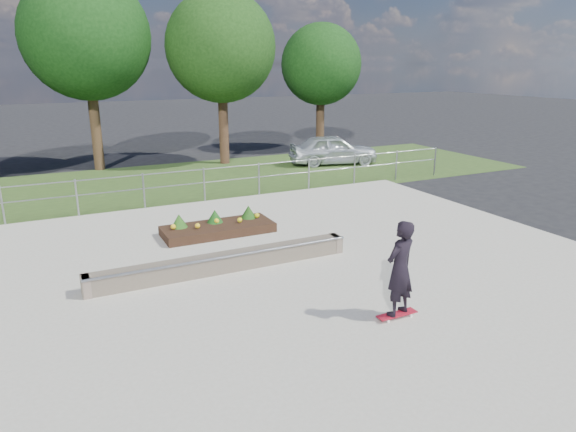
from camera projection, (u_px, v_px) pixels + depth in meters
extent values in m
plane|color=black|center=(310.00, 284.00, 10.97)|extent=(120.00, 120.00, 0.00)
cube|color=#2D461C|center=(179.00, 182.00, 20.43)|extent=(30.00, 8.00, 0.02)
cube|color=#A4A092|center=(310.00, 283.00, 10.96)|extent=(15.00, 15.00, 0.06)
cylinder|color=gray|center=(2.00, 206.00, 14.72)|extent=(0.06, 0.06, 1.20)
cylinder|color=#999CA2|center=(77.00, 199.00, 15.56)|extent=(0.06, 0.06, 1.20)
cylinder|color=gray|center=(144.00, 192.00, 16.41)|extent=(0.06, 0.06, 1.20)
cylinder|color=gray|center=(204.00, 185.00, 17.25)|extent=(0.06, 0.06, 1.20)
cylinder|color=gray|center=(259.00, 180.00, 18.09)|extent=(0.06, 0.06, 1.20)
cylinder|color=gray|center=(309.00, 175.00, 18.94)|extent=(0.06, 0.06, 1.20)
cylinder|color=gray|center=(354.00, 170.00, 19.78)|extent=(0.06, 0.06, 1.20)
cylinder|color=gray|center=(396.00, 165.00, 20.63)|extent=(0.06, 0.06, 1.20)
cylinder|color=gray|center=(435.00, 161.00, 21.47)|extent=(0.06, 0.06, 1.20)
cylinder|color=#919399|center=(203.00, 169.00, 17.09)|extent=(20.00, 0.04, 0.04)
cylinder|color=gray|center=(204.00, 183.00, 17.22)|extent=(20.00, 0.04, 0.04)
cylinder|color=#382416|center=(96.00, 132.00, 22.34)|extent=(0.44, 0.44, 3.38)
sphere|color=black|center=(86.00, 36.00, 21.22)|extent=(5.25, 5.25, 5.25)
cylinder|color=#362115|center=(224.00, 130.00, 23.83)|extent=(0.44, 0.44, 3.15)
sphere|color=black|center=(221.00, 47.00, 22.78)|extent=(4.90, 4.90, 4.90)
cylinder|color=#321F14|center=(320.00, 125.00, 27.72)|extent=(0.44, 0.44, 2.70)
sphere|color=black|center=(321.00, 64.00, 26.82)|extent=(4.20, 4.20, 4.20)
cube|color=brown|center=(224.00, 262.00, 11.48)|extent=(6.00, 0.40, 0.40)
cylinder|color=gray|center=(227.00, 257.00, 11.25)|extent=(6.00, 0.06, 0.06)
cube|color=#6A584E|center=(86.00, 286.00, 10.25)|extent=(0.15, 0.42, 0.40)
cube|color=brown|center=(335.00, 243.00, 12.70)|extent=(0.15, 0.42, 0.40)
cube|color=black|center=(218.00, 229.00, 14.04)|extent=(3.00, 1.20, 0.25)
sphere|color=yellow|center=(173.00, 227.00, 13.56)|extent=(0.14, 0.14, 0.14)
sphere|color=yellow|center=(198.00, 226.00, 13.64)|extent=(0.14, 0.14, 0.14)
sphere|color=yellow|center=(217.00, 221.00, 14.07)|extent=(0.14, 0.14, 0.14)
sphere|color=yellow|center=(240.00, 220.00, 14.15)|extent=(0.14, 0.14, 0.14)
sphere|color=yellow|center=(257.00, 215.00, 14.57)|extent=(0.14, 0.14, 0.14)
cone|color=#1F4C15|center=(179.00, 221.00, 13.75)|extent=(0.44, 0.44, 0.36)
cone|color=#124112|center=(215.00, 216.00, 14.17)|extent=(0.44, 0.44, 0.36)
cone|color=#194112|center=(248.00, 212.00, 14.59)|extent=(0.44, 0.44, 0.36)
cylinder|color=silver|center=(388.00, 321.00, 9.21)|extent=(0.05, 0.03, 0.05)
cylinder|color=white|center=(382.00, 317.00, 9.36)|extent=(0.05, 0.03, 0.05)
cylinder|color=white|center=(411.00, 315.00, 9.43)|extent=(0.05, 0.03, 0.05)
cylinder|color=white|center=(405.00, 311.00, 9.58)|extent=(0.05, 0.03, 0.05)
cylinder|color=#949499|center=(385.00, 318.00, 9.28)|extent=(0.02, 0.18, 0.02)
cylinder|color=#98979C|center=(408.00, 312.00, 9.50)|extent=(0.02, 0.18, 0.02)
cube|color=maroon|center=(397.00, 314.00, 9.38)|extent=(0.80, 0.21, 0.02)
imported|color=black|center=(400.00, 268.00, 9.13)|extent=(0.74, 0.59, 1.78)
imported|color=silver|center=(333.00, 150.00, 23.90)|extent=(4.34, 2.61, 1.38)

